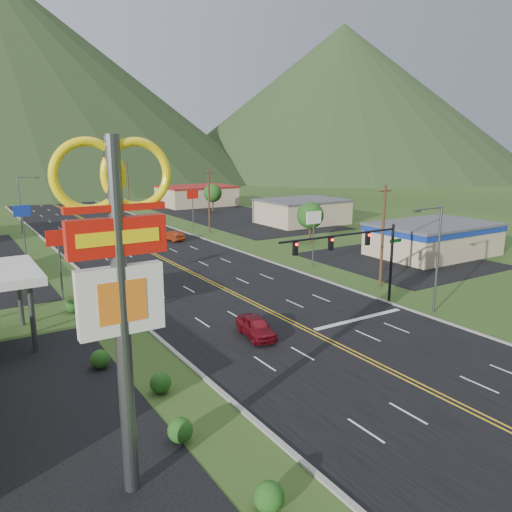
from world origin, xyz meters
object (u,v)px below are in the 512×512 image
pylon_sign (119,266)px  streetlight_west (22,201)px  traffic_signal (358,248)px  car_red_far (173,236)px  streetlight_east (436,252)px  car_dark_mid (107,246)px  car_red_near (256,327)px

pylon_sign → streetlight_west: size_ratio=1.56×
pylon_sign → streetlight_west: pylon_sign is taller
traffic_signal → car_red_far: (-0.66, 37.62, -4.62)m
streetlight_east → car_dark_mid: 42.59m
traffic_signal → streetlight_east: size_ratio=1.46×
car_dark_mid → traffic_signal: bearing=-65.4°
streetlight_east → car_dark_mid: streetlight_east is taller
traffic_signal → car_red_near: traffic_signal is taller
car_dark_mid → car_red_far: (10.32, 2.27, 0.02)m
traffic_signal → streetlight_east: bearing=-40.4°
car_dark_mid → car_red_near: bearing=-81.8°
car_red_near → car_dark_mid: car_red_near is taller
car_red_near → car_red_far: bearing=84.0°
traffic_signal → streetlight_west: (-18.16, 56.00, -0.15)m
streetlight_east → streetlight_west: bearing=110.9°
car_dark_mid → streetlight_west: bearing=116.5°
pylon_sign → traffic_signal: 26.67m
car_red_near → traffic_signal: bearing=12.6°
car_red_near → car_dark_mid: 36.13m
pylon_sign → streetlight_east: size_ratio=1.56×
streetlight_west → car_red_far: bearing=-46.4°
streetlight_east → car_red_far: size_ratio=2.08×
car_red_near → streetlight_east: bearing=-3.6°
traffic_signal → pylon_sign: bearing=-152.9°
streetlight_west → car_dark_mid: (7.18, -20.65, -4.49)m
pylon_sign → streetlight_west: 68.33m
streetlight_east → car_red_far: streetlight_east is taller
car_red_near → car_red_far: 39.63m
car_red_near → car_red_far: (9.82, 38.40, -0.04)m
pylon_sign → streetlight_west: bearing=85.5°
traffic_signal → car_dark_mid: traffic_signal is taller
pylon_sign → car_dark_mid: (12.50, 47.35, -8.60)m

